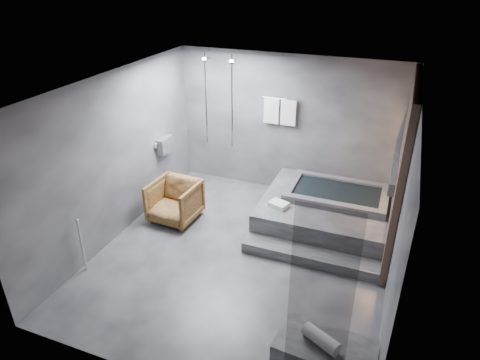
% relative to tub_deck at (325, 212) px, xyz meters
% --- Properties ---
extents(room, '(5.00, 5.04, 2.82)m').
position_rel_tub_deck_xyz_m(room, '(-0.65, -1.21, 1.48)').
color(room, '#2D2D30').
rests_on(room, ground).
extents(tub_deck, '(2.20, 2.00, 0.50)m').
position_rel_tub_deck_xyz_m(tub_deck, '(0.00, 0.00, 0.00)').
color(tub_deck, '#323235').
rests_on(tub_deck, ground).
extents(tub_step, '(2.20, 0.36, 0.18)m').
position_rel_tub_deck_xyz_m(tub_step, '(0.00, -1.18, -0.16)').
color(tub_step, '#323235').
rests_on(tub_step, ground).
extents(concrete_bench, '(1.13, 0.68, 0.49)m').
position_rel_tub_deck_xyz_m(concrete_bench, '(0.62, -3.21, -0.00)').
color(concrete_bench, '#333335').
rests_on(concrete_bench, ground).
extents(driftwood_chair, '(0.87, 0.89, 0.76)m').
position_rel_tub_deck_xyz_m(driftwood_chair, '(-2.61, -0.84, 0.13)').
color(driftwood_chair, '#422810').
rests_on(driftwood_chair, ground).
extents(rolled_towel, '(0.47, 0.34, 0.16)m').
position_rel_tub_deck_xyz_m(rolled_towel, '(0.57, -3.23, 0.32)').
color(rolled_towel, silver).
rests_on(rolled_towel, concrete_bench).
extents(deck_towel, '(0.37, 0.31, 0.08)m').
position_rel_tub_deck_xyz_m(deck_towel, '(-0.73, -0.53, 0.29)').
color(deck_towel, silver).
rests_on(deck_towel, tub_deck).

